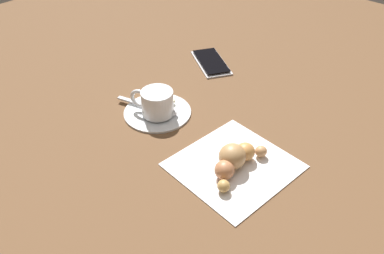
{
  "coord_description": "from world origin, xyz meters",
  "views": [
    {
      "loc": [
        -0.4,
        0.43,
        0.47
      ],
      "look_at": [
        -0.01,
        0.01,
        0.03
      ],
      "focal_mm": 37.03,
      "sensor_mm": 36.0,
      "label": 1
    }
  ],
  "objects_px": {
    "napkin": "(234,165)",
    "cell_phone": "(211,62)",
    "saucer": "(156,112)",
    "croissant": "(234,159)",
    "sugar_packet": "(160,99)",
    "espresso_cup": "(156,102)",
    "teaspoon": "(157,108)"
  },
  "relations": [
    {
      "from": "saucer",
      "to": "teaspoon",
      "type": "distance_m",
      "value": 0.01
    },
    {
      "from": "espresso_cup",
      "to": "napkin",
      "type": "relative_size",
      "value": 0.47
    },
    {
      "from": "espresso_cup",
      "to": "cell_phone",
      "type": "distance_m",
      "value": 0.25
    },
    {
      "from": "napkin",
      "to": "croissant",
      "type": "relative_size",
      "value": 1.37
    },
    {
      "from": "saucer",
      "to": "napkin",
      "type": "distance_m",
      "value": 0.21
    },
    {
      "from": "teaspoon",
      "to": "cell_phone",
      "type": "xyz_separation_m",
      "value": [
        0.05,
        -0.23,
        -0.01
      ]
    },
    {
      "from": "croissant",
      "to": "saucer",
      "type": "bearing_deg",
      "value": -5.68
    },
    {
      "from": "espresso_cup",
      "to": "sugar_packet",
      "type": "distance_m",
      "value": 0.05
    },
    {
      "from": "saucer",
      "to": "napkin",
      "type": "bearing_deg",
      "value": 175.65
    },
    {
      "from": "cell_phone",
      "to": "espresso_cup",
      "type": "bearing_deg",
      "value": 104.2
    },
    {
      "from": "espresso_cup",
      "to": "cell_phone",
      "type": "relative_size",
      "value": 0.59
    },
    {
      "from": "saucer",
      "to": "cell_phone",
      "type": "bearing_deg",
      "value": -77.21
    },
    {
      "from": "sugar_packet",
      "to": "cell_phone",
      "type": "bearing_deg",
      "value": -94.12
    },
    {
      "from": "cell_phone",
      "to": "napkin",
      "type": "bearing_deg",
      "value": 136.54
    },
    {
      "from": "napkin",
      "to": "cell_phone",
      "type": "distance_m",
      "value": 0.36
    },
    {
      "from": "saucer",
      "to": "croissant",
      "type": "height_order",
      "value": "croissant"
    },
    {
      "from": "sugar_packet",
      "to": "napkin",
      "type": "distance_m",
      "value": 0.23
    },
    {
      "from": "sugar_packet",
      "to": "cell_phone",
      "type": "distance_m",
      "value": 0.21
    },
    {
      "from": "teaspoon",
      "to": "croissant",
      "type": "relative_size",
      "value": 1.0
    },
    {
      "from": "sugar_packet",
      "to": "cell_phone",
      "type": "height_order",
      "value": "sugar_packet"
    },
    {
      "from": "teaspoon",
      "to": "cell_phone",
      "type": "distance_m",
      "value": 0.23
    },
    {
      "from": "sugar_packet",
      "to": "croissant",
      "type": "distance_m",
      "value": 0.24
    },
    {
      "from": "espresso_cup",
      "to": "teaspoon",
      "type": "height_order",
      "value": "espresso_cup"
    },
    {
      "from": "teaspoon",
      "to": "sugar_packet",
      "type": "height_order",
      "value": "teaspoon"
    },
    {
      "from": "saucer",
      "to": "espresso_cup",
      "type": "xyz_separation_m",
      "value": [
        -0.01,
        0.0,
        0.03
      ]
    },
    {
      "from": "saucer",
      "to": "cell_phone",
      "type": "xyz_separation_m",
      "value": [
        0.05,
        -0.23,
        0.0
      ]
    },
    {
      "from": "teaspoon",
      "to": "croissant",
      "type": "distance_m",
      "value": 0.22
    },
    {
      "from": "sugar_packet",
      "to": "croissant",
      "type": "bearing_deg",
      "value": 154.67
    },
    {
      "from": "sugar_packet",
      "to": "teaspoon",
      "type": "bearing_deg",
      "value": 112.42
    },
    {
      "from": "espresso_cup",
      "to": "napkin",
      "type": "bearing_deg",
      "value": 176.84
    },
    {
      "from": "sugar_packet",
      "to": "napkin",
      "type": "relative_size",
      "value": 0.33
    },
    {
      "from": "napkin",
      "to": "cell_phone",
      "type": "height_order",
      "value": "cell_phone"
    }
  ]
}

